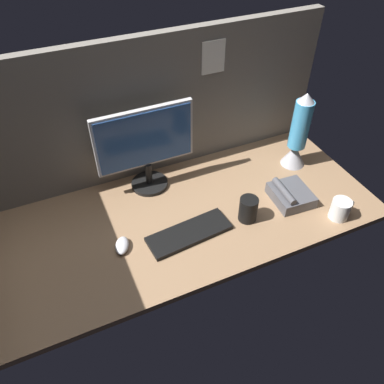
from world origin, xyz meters
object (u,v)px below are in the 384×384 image
(monitor, at_px, (145,145))
(desk_phone, at_px, (290,195))
(mug_black_travel, at_px, (248,209))
(mug_ceramic_white, at_px, (340,209))
(lava_lamp, at_px, (298,136))
(mouse, at_px, (122,245))
(keyboard, at_px, (189,233))

(monitor, distance_m, desk_phone, 0.72)
(mug_black_travel, relative_size, mug_ceramic_white, 0.98)
(monitor, bearing_deg, lava_lamp, -11.47)
(mug_black_travel, bearing_deg, lava_lamp, 30.85)
(mug_ceramic_white, bearing_deg, monitor, 141.51)
(mouse, distance_m, desk_phone, 0.81)
(mug_black_travel, height_order, lava_lamp, lava_lamp)
(monitor, distance_m, keyboard, 0.45)
(mug_black_travel, relative_size, lava_lamp, 0.29)
(keyboard, xyz_separation_m, mouse, (-0.29, 0.05, 0.01))
(mug_black_travel, distance_m, mug_ceramic_white, 0.42)
(mug_black_travel, distance_m, desk_phone, 0.25)
(mug_black_travel, height_order, mug_ceramic_white, mug_black_travel)
(monitor, distance_m, lava_lamp, 0.77)
(mouse, relative_size, mug_ceramic_white, 0.80)
(mouse, xyz_separation_m, desk_phone, (0.81, -0.04, 0.01))
(mouse, height_order, mug_ceramic_white, mug_ceramic_white)
(mouse, bearing_deg, keyboard, 13.34)
(monitor, height_order, lava_lamp, monitor)
(mug_ceramic_white, xyz_separation_m, desk_phone, (-0.14, 0.18, -0.02))
(keyboard, relative_size, lava_lamp, 0.90)
(mouse, xyz_separation_m, mug_black_travel, (0.57, -0.06, 0.04))
(mug_black_travel, height_order, desk_phone, mug_black_travel)
(mouse, bearing_deg, lava_lamp, 33.40)
(monitor, height_order, desk_phone, monitor)
(keyboard, distance_m, mug_ceramic_white, 0.69)
(keyboard, bearing_deg, mug_black_travel, -8.77)
(monitor, bearing_deg, mug_black_travel, -51.11)
(monitor, bearing_deg, desk_phone, -33.59)
(desk_phone, bearing_deg, mouse, 177.15)
(lava_lamp, bearing_deg, mouse, -169.25)
(mug_black_travel, bearing_deg, mouse, 173.48)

